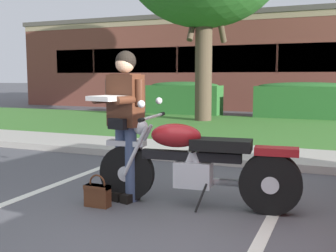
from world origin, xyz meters
TOP-DOWN VIEW (x-y plane):
  - ground_plane at (0.00, 0.00)m, footprint 140.00×140.00m
  - curb_strip at (0.00, 3.24)m, footprint 60.00×0.20m
  - concrete_walk at (0.00, 4.09)m, footprint 60.00×1.50m
  - grass_lawn at (0.00, 7.85)m, footprint 60.00×6.03m
  - stall_stripe_1 at (0.61, 0.20)m, footprint 0.15×4.40m
  - motorcycle at (-0.14, 1.04)m, footprint 2.24×0.82m
  - rider_person at (-1.04, 0.93)m, footprint 0.53×0.63m
  - handbag at (-1.21, 0.61)m, footprint 0.28×0.13m
  - hedge_left at (-4.05, 11.08)m, footprint 2.74×0.90m
  - hedge_center_left at (0.27, 11.08)m, footprint 3.39×0.90m
  - brick_building at (-1.07, 17.77)m, footprint 24.91×8.72m

SIDE VIEW (x-z plane):
  - ground_plane at x=0.00m, z-range 0.00..0.00m
  - stall_stripe_1 at x=0.61m, z-range 0.00..0.01m
  - grass_lawn at x=0.00m, z-range 0.00..0.06m
  - concrete_walk at x=0.00m, z-range 0.00..0.08m
  - curb_strip at x=0.00m, z-range 0.00..0.12m
  - handbag at x=-1.21m, z-range -0.04..0.32m
  - motorcycle at x=-0.14m, z-range -0.11..1.07m
  - hedge_center_left at x=0.27m, z-range 0.03..1.27m
  - hedge_left at x=-4.05m, z-range 0.03..1.27m
  - rider_person at x=-1.04m, z-range 0.15..1.86m
  - brick_building at x=-1.07m, z-range 0.00..4.10m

